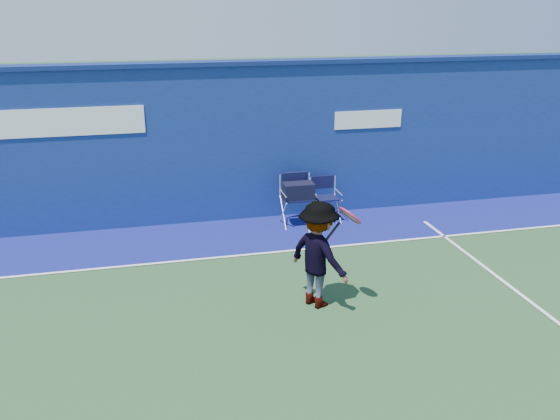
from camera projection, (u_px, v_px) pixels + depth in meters
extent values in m
plane|color=#264726|center=(229.00, 367.00, 7.07)|extent=(80.00, 80.00, 0.00)
cube|color=navy|center=(187.00, 146.00, 11.34)|extent=(24.00, 0.40, 3.00)
cube|color=navy|center=(182.00, 64.00, 10.83)|extent=(24.00, 0.50, 0.08)
cube|color=white|center=(12.00, 124.00, 10.31)|extent=(4.50, 0.02, 0.50)
cube|color=white|center=(368.00, 119.00, 11.79)|extent=(1.40, 0.02, 0.35)
cube|color=navy|center=(196.00, 240.00, 10.84)|extent=(24.00, 1.80, 0.01)
cube|color=white|center=(201.00, 259.00, 10.01)|extent=(24.00, 0.06, 0.01)
cube|color=black|center=(298.00, 198.00, 11.42)|extent=(0.52, 0.43, 0.03)
cube|color=silver|center=(295.00, 184.00, 11.58)|extent=(0.59, 0.03, 0.43)
cube|color=black|center=(295.00, 180.00, 11.55)|extent=(0.52, 0.03, 0.30)
cube|color=black|center=(298.00, 191.00, 11.33)|extent=(0.59, 0.34, 0.32)
cube|color=black|center=(295.00, 178.00, 11.54)|extent=(0.43, 0.06, 0.23)
cube|color=black|center=(326.00, 198.00, 11.65)|extent=(0.45, 0.38, 0.03)
cube|color=silver|center=(323.00, 186.00, 11.79)|extent=(0.51, 0.02, 0.37)
cube|color=black|center=(323.00, 182.00, 11.77)|extent=(0.45, 0.02, 0.26)
cylinder|color=white|center=(310.00, 227.00, 11.17)|extent=(0.07, 0.07, 0.21)
imported|color=#EA4738|center=(319.00, 255.00, 8.30)|extent=(1.01, 1.16, 1.55)
torus|color=#C41A3F|center=(350.00, 216.00, 8.08)|extent=(0.37, 0.43, 0.28)
cylinder|color=gray|center=(350.00, 216.00, 8.08)|extent=(0.30, 0.36, 0.22)
cylinder|color=black|center=(332.00, 232.00, 8.16)|extent=(0.26, 0.10, 0.27)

